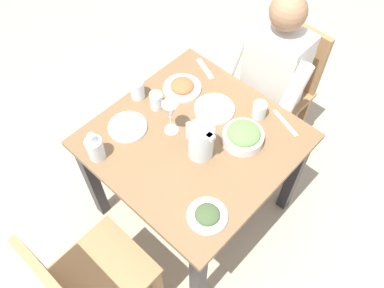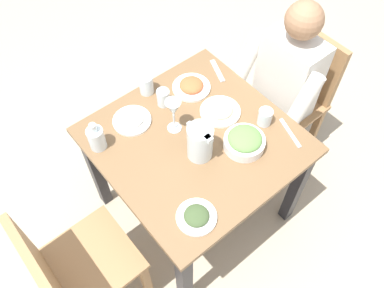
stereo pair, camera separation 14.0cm
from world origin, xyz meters
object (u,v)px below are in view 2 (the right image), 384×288
water_glass_by_pitcher (265,117)px  salad_bowl (244,141)px  dining_table (195,153)px  plate_rice_curry (191,86)px  plate_yoghurt (132,119)px  oil_carafe (97,139)px  diner_near (275,92)px  water_glass_far_left (146,85)px  chair_near (294,93)px  plate_dolmas (196,216)px  water_pitcher (200,142)px  water_glass_near_right (163,98)px  plate_beans (220,111)px  wine_glass (173,110)px  chair_far (73,268)px

water_glass_by_pitcher → salad_bowl: bearing=102.7°
dining_table → salad_bowl: salad_bowl is taller
plate_rice_curry → water_glass_by_pitcher: 0.43m
plate_yoghurt → oil_carafe: oil_carafe is taller
diner_near → water_glass_far_left: 0.72m
diner_near → water_glass_by_pitcher: 0.32m
chair_near → oil_carafe: bearing=77.6°
plate_yoghurt → plate_dolmas: 0.61m
water_pitcher → oil_carafe: (0.34, 0.34, -0.04)m
dining_table → water_glass_by_pitcher: bearing=-113.3°
water_pitcher → water_glass_far_left: size_ratio=1.78×
water_pitcher → plate_dolmas: (-0.24, 0.22, -0.08)m
plate_dolmas → water_glass_near_right: water_glass_near_right is taller
dining_table → plate_rice_curry: bearing=-36.1°
water_glass_far_left → oil_carafe: (-0.14, 0.38, 0.00)m
chair_near → water_pitcher: (-0.08, 0.83, 0.32)m
chair_near → water_glass_by_pitcher: bearing=107.7°
chair_near → salad_bowl: (-0.19, 0.63, 0.27)m
chair_near → plate_rice_curry: bearing=66.1°
plate_dolmas → oil_carafe: bearing=11.7°
dining_table → water_glass_near_right: size_ratio=9.80×
dining_table → water_pitcher: bearing=152.9°
salad_bowl → plate_dolmas: bearing=108.9°
diner_near → oil_carafe: bearing=75.1°
dining_table → chair_near: (0.01, -0.78, -0.10)m
salad_bowl → plate_yoghurt: bearing=35.1°
water_glass_by_pitcher → oil_carafe: size_ratio=0.53×
chair_near → diner_near: 0.25m
plate_rice_curry → water_glass_far_left: 0.24m
water_pitcher → salad_bowl: size_ratio=0.96×
water_glass_near_right → water_glass_by_pitcher: size_ratio=1.07×
plate_beans → wine_glass: wine_glass is taller
diner_near → plate_rice_curry: bearing=55.7°
plate_rice_curry → wine_glass: wine_glass is taller
dining_table → diner_near: (0.01, -0.58, 0.04)m
chair_near → diner_near: bearing=90.0°
plate_rice_curry → chair_near: bearing=-113.9°
water_glass_far_left → water_glass_by_pitcher: water_glass_far_left is taller
water_pitcher → plate_rice_curry: size_ratio=0.94×
chair_near → water_glass_far_left: chair_near is taller
dining_table → diner_near: diner_near is taller
water_glass_near_right → wine_glass: 0.20m
oil_carafe → plate_rice_curry: bearing=-89.5°
chair_far → oil_carafe: size_ratio=5.47×
plate_dolmas → oil_carafe: (0.58, 0.12, 0.04)m
dining_table → plate_yoghurt: 0.36m
chair_far → water_glass_near_right: (0.35, -0.80, 0.27)m
plate_beans → plate_yoghurt: (0.24, 0.38, 0.00)m
plate_rice_curry → water_glass_near_right: bearing=87.0°
plate_beans → plate_dolmas: bearing=128.3°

